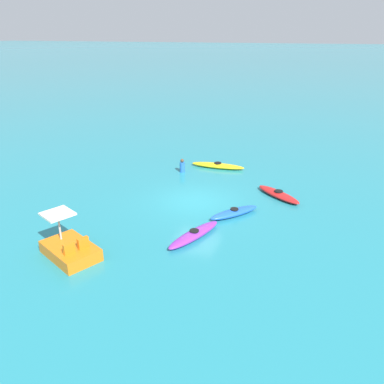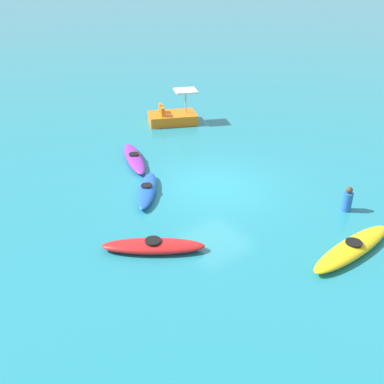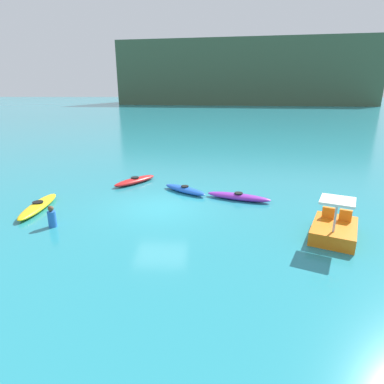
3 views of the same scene
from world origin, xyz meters
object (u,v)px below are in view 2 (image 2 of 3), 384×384
Objects in this scene: kayak_blue at (147,190)px; kayak_red at (153,246)px; kayak_yellow at (353,248)px; pedal_boat_orange at (173,116)px; kayak_purple at (134,158)px; person_near_shore at (347,200)px.

kayak_red is at bearing 151.39° from kayak_blue.
kayak_red is at bearing 52.16° from kayak_yellow.
kayak_blue is 7.84m from pedal_boat_orange.
kayak_yellow is at bearing 169.22° from pedal_boat_orange.
kayak_red is at bearing 142.45° from pedal_boat_orange.
kayak_purple is 1.27× the size of kayak_blue.
person_near_shore is (1.56, -1.89, 0.22)m from kayak_yellow.
kayak_blue is 2.91× the size of person_near_shore.
kayak_blue is (-2.75, 1.07, 0.00)m from kayak_purple.
kayak_blue is 6.87m from person_near_shore.
kayak_yellow is (-9.29, -1.76, 0.00)m from kayak_purple.
pedal_boat_orange is at bearing -52.85° from kayak_purple.
kayak_blue is at bearing 23.40° from kayak_yellow.
pedal_boat_orange reaches higher than kayak_blue.
pedal_boat_orange reaches higher than kayak_purple.
kayak_yellow is 12.64m from pedal_boat_orange.
person_near_shore reaches higher than kayak_purple.
person_near_shore is at bearing 177.52° from pedal_boat_orange.
kayak_red is 6.41m from kayak_purple.
kayak_purple is 2.95m from kayak_blue.
kayak_yellow is 7.13m from kayak_blue.
pedal_boat_orange is (5.87, -5.19, 0.17)m from kayak_blue.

